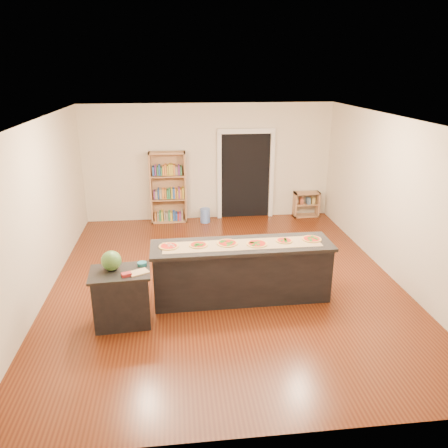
{
  "coord_description": "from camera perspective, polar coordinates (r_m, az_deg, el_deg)",
  "views": [
    {
      "loc": [
        -0.8,
        -6.91,
        3.58
      ],
      "look_at": [
        0.0,
        0.2,
        1.0
      ],
      "focal_mm": 35.0,
      "sensor_mm": 36.0,
      "label": 1
    }
  ],
  "objects": [
    {
      "name": "kraft_paper",
      "position": [
        6.88,
        2.39,
        -2.68
      ],
      "size": [
        2.5,
        0.49,
        0.0
      ],
      "primitive_type": "cube",
      "rotation": [
        0.0,
        0.0,
        0.01
      ],
      "color": "olive",
      "rests_on": "kitchen_island"
    },
    {
      "name": "doorway",
      "position": [
        10.78,
        2.83,
        7.06
      ],
      "size": [
        1.4,
        0.09,
        2.21
      ],
      "color": "black",
      "rests_on": "room"
    },
    {
      "name": "pizza_c",
      "position": [
        6.89,
        0.43,
        -2.51
      ],
      "size": [
        0.33,
        0.33,
        0.02
      ],
      "color": "tan",
      "rests_on": "kitchen_island"
    },
    {
      "name": "package_teal",
      "position": [
        6.51,
        -10.66,
        -5.15
      ],
      "size": [
        0.14,
        0.14,
        0.05
      ],
      "primitive_type": "cylinder",
      "color": "#195966",
      "rests_on": "side_counter"
    },
    {
      "name": "pizza_d",
      "position": [
        6.89,
        4.31,
        -2.58
      ],
      "size": [
        0.32,
        0.32,
        0.02
      ],
      "color": "tan",
      "rests_on": "kitchen_island"
    },
    {
      "name": "pizza_e",
      "position": [
        7.05,
        7.86,
        -2.16
      ],
      "size": [
        0.27,
        0.27,
        0.02
      ],
      "color": "tan",
      "rests_on": "kitchen_island"
    },
    {
      "name": "waste_bin",
      "position": [
        10.64,
        -2.48,
        1.13
      ],
      "size": [
        0.24,
        0.24,
        0.35
      ],
      "primitive_type": "cylinder",
      "color": "#5E81D2",
      "rests_on": "ground"
    },
    {
      "name": "pizza_b",
      "position": [
        6.84,
        -3.38,
        -2.74
      ],
      "size": [
        0.3,
        0.3,
        0.02
      ],
      "color": "tan",
      "rests_on": "kitchen_island"
    },
    {
      "name": "pizza_a",
      "position": [
        6.83,
        -7.23,
        -2.9
      ],
      "size": [
        0.33,
        0.33,
        0.02
      ],
      "color": "tan",
      "rests_on": "kitchen_island"
    },
    {
      "name": "low_shelf",
      "position": [
        11.21,
        10.69,
        2.56
      ],
      "size": [
        0.63,
        0.27,
        0.63
      ],
      "primitive_type": "cube",
      "color": "tan",
      "rests_on": "ground"
    },
    {
      "name": "side_counter",
      "position": [
        6.6,
        -13.2,
        -9.32
      ],
      "size": [
        0.85,
        0.62,
        0.84
      ],
      "rotation": [
        0.0,
        0.0,
        0.07
      ],
      "color": "black",
      "rests_on": "ground"
    },
    {
      "name": "pizza_f",
      "position": [
        7.2,
        11.37,
        -1.93
      ],
      "size": [
        0.31,
        0.31,
        0.02
      ],
      "color": "tan",
      "rests_on": "kitchen_island"
    },
    {
      "name": "kitchen_island",
      "position": [
        7.08,
        2.32,
        -6.17
      ],
      "size": [
        2.88,
        0.78,
        0.95
      ],
      "rotation": [
        0.0,
        0.0,
        0.01
      ],
      "color": "black",
      "rests_on": "ground"
    },
    {
      "name": "package_red",
      "position": [
        6.24,
        -12.62,
        -6.45
      ],
      "size": [
        0.16,
        0.14,
        0.05
      ],
      "primitive_type": "cube",
      "rotation": [
        0.0,
        0.0,
        0.41
      ],
      "color": "maroon",
      "rests_on": "side_counter"
    },
    {
      "name": "cutting_board",
      "position": [
        6.3,
        -11.1,
        -6.22
      ],
      "size": [
        0.32,
        0.28,
        0.02
      ],
      "primitive_type": "cube",
      "rotation": [
        0.0,
        0.0,
        0.47
      ],
      "color": "tan",
      "rests_on": "side_counter"
    },
    {
      "name": "bookshelf",
      "position": [
        10.57,
        -7.31,
        4.74
      ],
      "size": [
        0.86,
        0.31,
        1.72
      ],
      "primitive_type": "cube",
      "color": "tan",
      "rests_on": "ground"
    },
    {
      "name": "room",
      "position": [
        7.29,
        0.18,
        2.43
      ],
      "size": [
        6.0,
        7.0,
        2.8
      ],
      "color": "beige",
      "rests_on": "ground"
    },
    {
      "name": "watermelon",
      "position": [
        6.43,
        -14.51,
        -4.66
      ],
      "size": [
        0.29,
        0.29,
        0.29
      ],
      "primitive_type": "sphere",
      "color": "#144214",
      "rests_on": "side_counter"
    }
  ]
}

